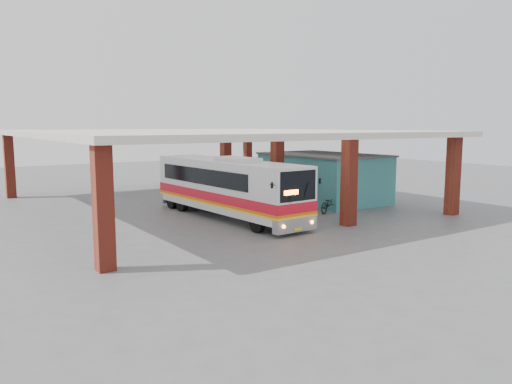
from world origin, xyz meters
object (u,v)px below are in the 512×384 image
(coach_bus, at_px, (228,187))
(red_chair, at_px, (270,195))
(motorcycle, at_px, (329,203))
(pedestrian, at_px, (344,204))

(coach_bus, height_order, red_chair, coach_bus)
(motorcycle, xyz_separation_m, red_chair, (0.03, 5.80, -0.21))
(coach_bus, height_order, motorcycle, coach_bus)
(motorcycle, distance_m, red_chair, 5.81)
(red_chair, bearing_deg, coach_bus, -164.51)
(pedestrian, distance_m, red_chair, 7.98)
(coach_bus, xyz_separation_m, red_chair, (5.65, 3.96, -1.33))
(coach_bus, relative_size, motorcycle, 5.67)
(pedestrian, height_order, red_chair, pedestrian)
(motorcycle, height_order, pedestrian, pedestrian)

